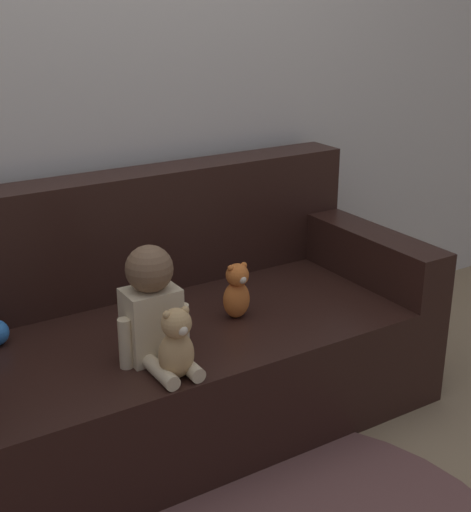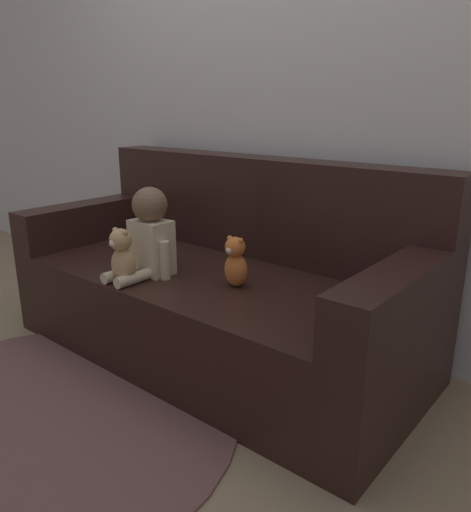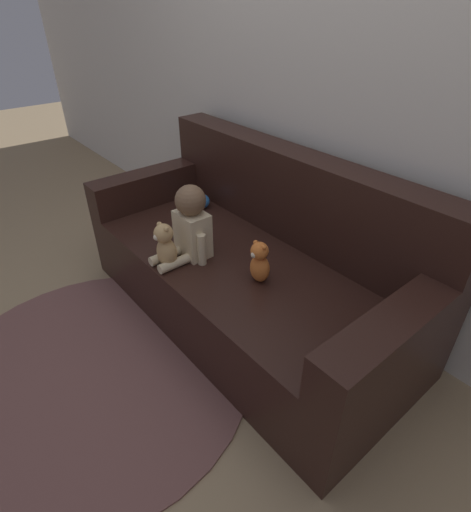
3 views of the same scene
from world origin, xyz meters
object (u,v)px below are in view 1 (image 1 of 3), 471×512
at_px(person_baby, 153,309).
at_px(couch, 167,340).
at_px(teddy_bear_brown, 176,344).
at_px(plush_toy_side, 237,291).

bearing_deg(person_baby, couch, 56.70).
bearing_deg(teddy_bear_brown, plush_toy_side, 34.86).
height_order(teddy_bear_brown, plush_toy_side, teddy_bear_brown).
bearing_deg(plush_toy_side, couch, 144.39).
xyz_separation_m(couch, teddy_bear_brown, (-0.17, -0.41, 0.22)).
height_order(couch, person_baby, couch).
xyz_separation_m(couch, plush_toy_side, (0.21, -0.15, 0.20)).
bearing_deg(teddy_bear_brown, person_baby, 91.66).
relative_size(person_baby, teddy_bear_brown, 1.63).
bearing_deg(plush_toy_side, teddy_bear_brown, -145.14).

